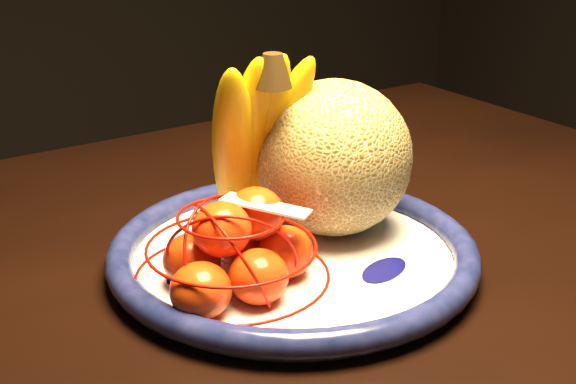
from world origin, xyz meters
name	(u,v)px	position (x,y,z in m)	size (l,w,h in m)	color
fruit_bowl	(293,254)	(0.16, 0.08, 0.82)	(0.33, 0.33, 0.03)	white
cantaloupe	(334,158)	(0.22, 0.11, 0.89)	(0.15, 0.15, 0.15)	olive
banana_bunch	(252,135)	(0.15, 0.14, 0.92)	(0.13, 0.12, 0.19)	yellow
mandarin_bag	(236,253)	(0.09, 0.05, 0.85)	(0.19, 0.19, 0.10)	#FF440A
price_tag	(266,206)	(0.12, 0.04, 0.89)	(0.07, 0.03, 0.00)	white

